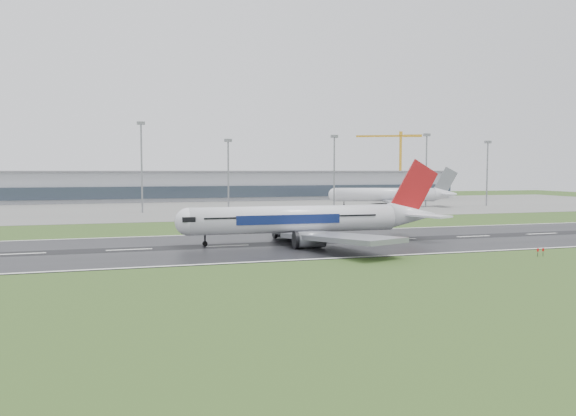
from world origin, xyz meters
name	(u,v)px	position (x,y,z in m)	size (l,w,h in m)	color
ground	(398,240)	(0.00, 0.00, 0.00)	(520.00, 520.00, 0.00)	#2C491A
runway	(398,239)	(0.00, 0.00, 0.05)	(400.00, 45.00, 0.10)	black
apron	(267,206)	(0.00, 125.00, 0.04)	(400.00, 130.00, 0.08)	slate
terminal	(240,186)	(0.00, 185.00, 7.50)	(240.00, 36.00, 15.00)	#92959D
main_airliner	(313,202)	(-20.88, 0.37, 8.93)	(59.84, 56.99, 17.67)	silver
parked_airliner	(390,187)	(51.24, 105.98, 8.49)	(57.41, 53.45, 16.83)	silver
tower_crane	(400,163)	(105.49, 200.00, 20.28)	(40.77, 2.22, 40.56)	gold
floodmast_1	(142,169)	(-54.54, 100.00, 16.49)	(0.64, 0.64, 32.98)	gray
floodmast_2	(228,177)	(-21.75, 100.00, 13.53)	(0.64, 0.64, 27.06)	gray
floodmast_3	(334,174)	(22.55, 100.00, 14.69)	(0.64, 0.64, 29.38)	gray
floodmast_4	(426,172)	(65.38, 100.00, 15.38)	(0.64, 0.64, 30.77)	gray
floodmast_5	(487,175)	(96.32, 100.00, 14.06)	(0.64, 0.64, 28.11)	gray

